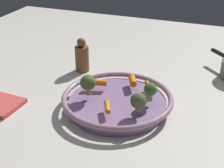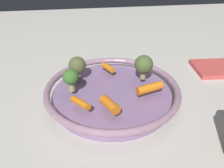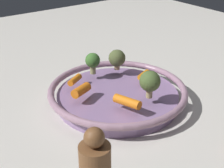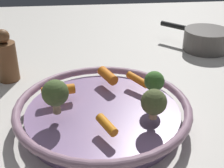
% 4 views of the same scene
% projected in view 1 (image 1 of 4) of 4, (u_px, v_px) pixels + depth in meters
% --- Properties ---
extents(ground_plane, '(1.91, 1.91, 0.00)m').
position_uv_depth(ground_plane, '(117.00, 108.00, 1.03)').
color(ground_plane, beige).
extents(serving_bowl, '(0.34, 0.34, 0.05)m').
position_uv_depth(serving_bowl, '(117.00, 101.00, 1.02)').
color(serving_bowl, '#8E709E').
rests_on(serving_bowl, ground_plane).
extents(baby_carrot_near_rim, '(0.04, 0.05, 0.02)m').
position_uv_depth(baby_carrot_near_rim, '(107.00, 107.00, 0.93)').
color(baby_carrot_near_rim, orange).
rests_on(baby_carrot_near_rim, serving_bowl).
extents(baby_carrot_center, '(0.07, 0.04, 0.02)m').
position_uv_depth(baby_carrot_center, '(97.00, 82.00, 1.06)').
color(baby_carrot_center, orange).
rests_on(baby_carrot_center, serving_bowl).
extents(baby_carrot_left, '(0.05, 0.05, 0.02)m').
position_uv_depth(baby_carrot_left, '(150.00, 87.00, 1.04)').
color(baby_carrot_left, orange).
rests_on(baby_carrot_left, serving_bowl).
extents(baby_carrot_right, '(0.04, 0.06, 0.02)m').
position_uv_depth(baby_carrot_right, '(132.00, 80.00, 1.07)').
color(baby_carrot_right, orange).
rests_on(baby_carrot_right, serving_bowl).
extents(broccoli_floret_large, '(0.04, 0.04, 0.06)m').
position_uv_depth(broccoli_floret_large, '(150.00, 90.00, 0.96)').
color(broccoli_floret_large, tan).
rests_on(broccoli_floret_large, serving_bowl).
extents(broccoli_floret_edge, '(0.05, 0.05, 0.06)m').
position_uv_depth(broccoli_floret_edge, '(138.00, 101.00, 0.91)').
color(broccoli_floret_edge, tan).
rests_on(broccoli_floret_edge, serving_bowl).
extents(broccoli_floret_small, '(0.05, 0.05, 0.06)m').
position_uv_depth(broccoli_floret_small, '(88.00, 83.00, 0.99)').
color(broccoli_floret_small, tan).
rests_on(broccoli_floret_small, serving_bowl).
extents(pepper_mill, '(0.05, 0.05, 0.13)m').
position_uv_depth(pepper_mill, '(82.00, 57.00, 1.24)').
color(pepper_mill, brown).
rests_on(pepper_mill, ground_plane).
extents(dish_towel, '(0.13, 0.12, 0.01)m').
position_uv_depth(dish_towel, '(0.00, 105.00, 1.03)').
color(dish_towel, '#D14C47').
rests_on(dish_towel, ground_plane).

